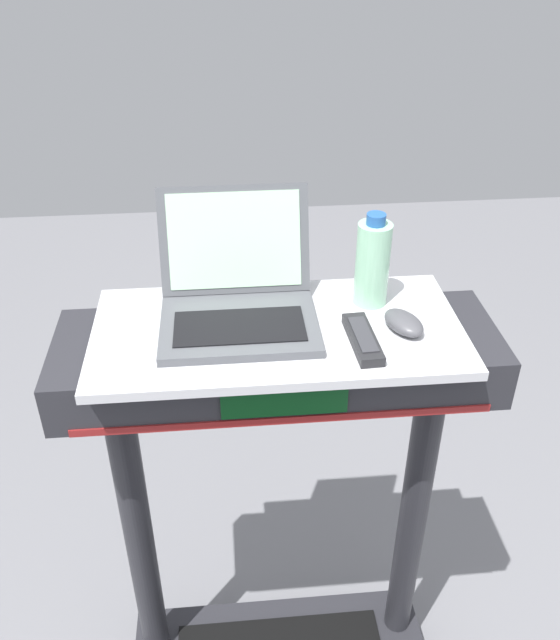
% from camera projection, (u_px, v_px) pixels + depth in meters
% --- Properties ---
extents(desk_board, '(0.74, 0.36, 0.02)m').
position_uv_depth(desk_board, '(278.00, 332.00, 1.35)').
color(desk_board, silver).
rests_on(desk_board, treadmill_base).
extents(laptop, '(0.31, 0.30, 0.23)m').
position_uv_depth(laptop, '(238.00, 297.00, 1.35)').
color(laptop, '#515459').
rests_on(laptop, desk_board).
extents(computer_mouse, '(0.09, 0.12, 0.03)m').
position_uv_depth(computer_mouse, '(404.00, 323.00, 1.33)').
color(computer_mouse, '#4C4C51').
rests_on(computer_mouse, desk_board).
extents(water_bottle, '(0.07, 0.07, 0.20)m').
position_uv_depth(water_bottle, '(372.00, 263.00, 1.37)').
color(water_bottle, '#9EDBB2').
rests_on(water_bottle, desk_board).
extents(tv_remote, '(0.05, 0.16, 0.02)m').
position_uv_depth(tv_remote, '(363.00, 339.00, 1.29)').
color(tv_remote, '#232326').
rests_on(tv_remote, desk_board).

